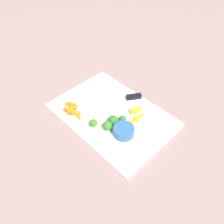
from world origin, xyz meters
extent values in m
plane|color=gray|center=(0.00, 0.00, 0.00)|extent=(4.00, 4.00, 0.00)
cube|color=white|center=(0.00, 0.00, 0.01)|extent=(0.46, 0.32, 0.01)
cylinder|color=#2C5B90|center=(0.10, -0.04, 0.03)|extent=(0.08, 0.08, 0.03)
cube|color=silver|center=(-0.11, -0.04, 0.01)|extent=(0.12, 0.16, 0.00)
cube|color=black|center=(0.00, 0.13, 0.02)|extent=(0.05, 0.06, 0.02)
cube|color=orange|center=(-0.11, -0.12, 0.02)|extent=(0.02, 0.02, 0.01)
cube|color=orange|center=(-0.12, -0.11, 0.02)|extent=(0.02, 0.02, 0.02)
cube|color=orange|center=(-0.15, -0.08, 0.02)|extent=(0.02, 0.02, 0.01)
cube|color=orange|center=(-0.07, -0.11, 0.02)|extent=(0.01, 0.01, 0.01)
cube|color=orange|center=(-0.12, -0.11, 0.02)|extent=(0.02, 0.02, 0.02)
cube|color=orange|center=(-0.10, -0.11, 0.02)|extent=(0.02, 0.02, 0.01)
cube|color=orange|center=(-0.12, -0.08, 0.02)|extent=(0.02, 0.02, 0.01)
cube|color=orange|center=(-0.09, -0.10, 0.02)|extent=(0.03, 0.03, 0.01)
cube|color=orange|center=(-0.14, -0.12, 0.02)|extent=(0.01, 0.02, 0.02)
cube|color=orange|center=(-0.16, -0.09, 0.02)|extent=(0.02, 0.02, 0.01)
cube|color=orange|center=(-0.14, -0.08, 0.02)|extent=(0.01, 0.01, 0.01)
cube|color=orange|center=(-0.13, -0.10, 0.02)|extent=(0.02, 0.02, 0.01)
cube|color=orange|center=(-0.14, -0.09, 0.02)|extent=(0.02, 0.02, 0.01)
cube|color=yellow|center=(0.08, 0.02, 0.02)|extent=(0.02, 0.02, 0.01)
cube|color=yellow|center=(0.06, 0.08, 0.02)|extent=(0.03, 0.03, 0.02)
cube|color=yellow|center=(0.06, 0.06, 0.02)|extent=(0.03, 0.03, 0.02)
cube|color=yellow|center=(0.06, 0.00, 0.02)|extent=(0.02, 0.02, 0.01)
cube|color=yellow|center=(0.09, 0.07, 0.02)|extent=(0.01, 0.01, 0.01)
cube|color=yellow|center=(0.09, 0.04, 0.02)|extent=(0.02, 0.02, 0.02)
cube|color=yellow|center=(0.08, 0.01, 0.02)|extent=(0.02, 0.02, 0.01)
cylinder|color=#93BC61|center=(0.06, 0.00, 0.02)|extent=(0.01, 0.01, 0.01)
sphere|color=#287330|center=(0.06, 0.00, 0.03)|extent=(0.03, 0.03, 0.03)
cylinder|color=#8DAD6D|center=(0.00, -0.09, 0.02)|extent=(0.01, 0.01, 0.01)
sphere|color=#387A21|center=(0.00, -0.09, 0.03)|extent=(0.03, 0.03, 0.03)
cylinder|color=#8BBF6A|center=(0.04, -0.03, 0.02)|extent=(0.01, 0.01, 0.01)
sphere|color=#2A7227|center=(0.04, -0.03, 0.03)|extent=(0.04, 0.04, 0.04)
cylinder|color=#8FBE5F|center=(0.05, -0.07, 0.02)|extent=(0.01, 0.01, 0.01)
sphere|color=#327827|center=(0.05, -0.07, 0.03)|extent=(0.03, 0.03, 0.03)
camera|label=1|loc=(0.43, -0.42, 0.65)|focal=36.04mm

